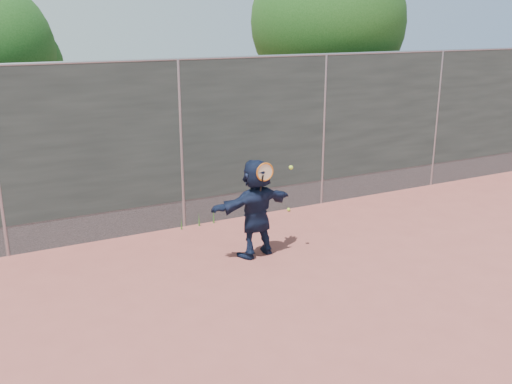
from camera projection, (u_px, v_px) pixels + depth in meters
name	position (u px, v px, depth m)	size (l,w,h in m)	color
ground	(277.00, 308.00, 7.50)	(80.00, 80.00, 0.00)	#9E4C42
player	(256.00, 208.00, 8.98)	(1.47, 0.47, 1.59)	#131B35
ball_ground	(289.00, 210.00, 11.27)	(0.07, 0.07, 0.07)	#B4DC31
fence	(181.00, 142.00, 10.02)	(20.00, 0.06, 3.03)	#38423D
swing_action	(267.00, 173.00, 8.68)	(0.65, 0.13, 0.51)	#D16213
tree_right	(333.00, 26.00, 13.43)	(3.78, 3.60, 5.39)	#382314
weed_clump	(201.00, 219.00, 10.47)	(0.68, 0.07, 0.30)	#387226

